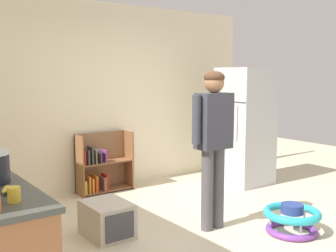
{
  "coord_description": "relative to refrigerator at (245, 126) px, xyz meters",
  "views": [
    {
      "loc": [
        -2.78,
        -3.07,
        1.68
      ],
      "look_at": [
        -0.15,
        0.53,
        1.12
      ],
      "focal_mm": 43.97,
      "sensor_mm": 36.0,
      "label": 1
    }
  ],
  "objects": [
    {
      "name": "bookshelf",
      "position": [
        -2.02,
        0.87,
        -0.53
      ],
      "size": [
        0.8,
        0.28,
        0.85
      ],
      "color": "brown",
      "rests_on": "ground"
    },
    {
      "name": "back_wall",
      "position": [
        -1.86,
        1.06,
        0.46
      ],
      "size": [
        5.2,
        0.06,
        2.7
      ],
      "primitive_type": "cube",
      "color": "#F1E5C2",
      "rests_on": "ground"
    },
    {
      "name": "ground_plane",
      "position": [
        -1.86,
        -1.27,
        -0.89
      ],
      "size": [
        12.0,
        12.0,
        0.0
      ],
      "primitive_type": "plane",
      "color": "beige",
      "rests_on": "ground"
    },
    {
      "name": "baby_walker",
      "position": [
        -1.1,
        -1.73,
        -0.73
      ],
      "size": [
        0.6,
        0.6,
        0.32
      ],
      "color": "purple",
      "rests_on": "ground"
    },
    {
      "name": "refrigerator",
      "position": [
        0.0,
        0.0,
        0.0
      ],
      "size": [
        0.73,
        0.68,
        1.78
      ],
      "color": "#B7BABF",
      "rests_on": "ground"
    },
    {
      "name": "standing_person",
      "position": [
        -1.69,
        -1.12,
        0.15
      ],
      "size": [
        0.57,
        0.22,
        1.72
      ],
      "color": "#534F55",
      "rests_on": "ground"
    },
    {
      "name": "pet_carrier",
      "position": [
        -2.72,
        -0.63,
        -0.71
      ],
      "size": [
        0.42,
        0.55,
        0.36
      ],
      "color": "beige",
      "rests_on": "ground"
    },
    {
      "name": "yellow_cup",
      "position": [
        -3.96,
        -1.8,
        0.06
      ],
      "size": [
        0.08,
        0.08,
        0.09
      ],
      "primitive_type": "cylinder",
      "color": "yellow",
      "rests_on": "kitchen_counter"
    },
    {
      "name": "banana_bunch",
      "position": [
        -3.93,
        -1.58,
        0.04
      ],
      "size": [
        0.15,
        0.16,
        0.04
      ],
      "color": "yellow",
      "rests_on": "kitchen_counter"
    }
  ]
}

